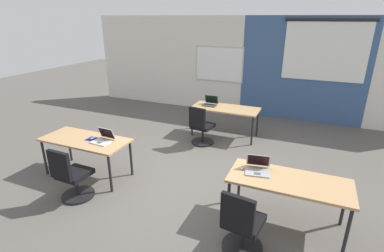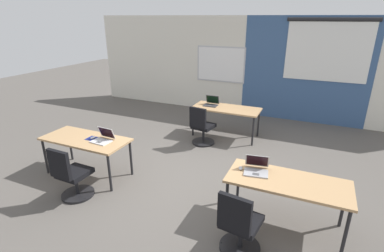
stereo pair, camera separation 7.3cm
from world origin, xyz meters
name	(u,v)px [view 1 (the left image)]	position (x,y,z in m)	size (l,w,h in m)	color
ground_plane	(188,178)	(0.00, 0.00, 0.00)	(24.00, 24.00, 0.00)	#56514C
back_wall_assembly	(248,66)	(0.05, 4.20, 1.41)	(10.00, 0.27, 2.80)	silver
desk_near_left	(85,142)	(-1.75, -0.60, 0.66)	(1.60, 0.70, 0.72)	tan
desk_near_right	(289,184)	(1.75, -0.60, 0.66)	(1.60, 0.70, 0.72)	tan
desk_far_center	(225,110)	(0.00, 2.20, 0.66)	(1.60, 0.70, 0.72)	tan
laptop_far_left	(210,103)	(-0.40, 2.26, 0.77)	(0.33, 0.30, 0.23)	#333338
chair_far_left	(201,129)	(-0.34, 1.50, 0.38)	(0.52, 0.57, 0.92)	black
laptop_near_right_inner	(258,168)	(1.31, -0.53, 0.77)	(0.38, 0.37, 0.22)	#9E9EA3
mouse_near_right_inner	(242,168)	(1.09, -0.56, 0.74)	(0.08, 0.11, 0.03)	#B2B2B7
chair_near_right_inner	(242,227)	(1.31, -1.35, 0.38)	(0.52, 0.56, 0.92)	black
laptop_near_left_inner	(103,139)	(-1.38, -0.56, 0.77)	(0.35, 0.33, 0.23)	silver
mousepad_near_left_inner	(93,139)	(-1.61, -0.56, 0.72)	(0.22, 0.19, 0.00)	navy
mouse_near_left_inner	(93,138)	(-1.61, -0.56, 0.74)	(0.06, 0.10, 0.03)	silver
chair_near_left_inner	(72,178)	(-1.43, -1.30, 0.38)	(0.52, 0.54, 0.92)	black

